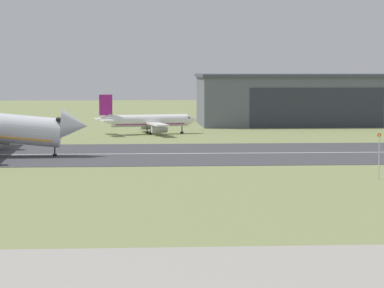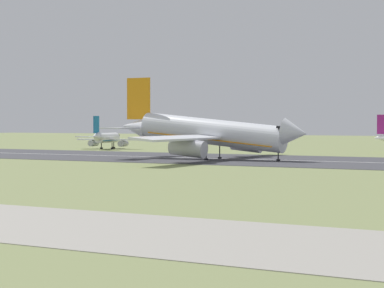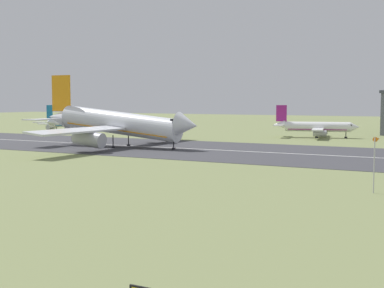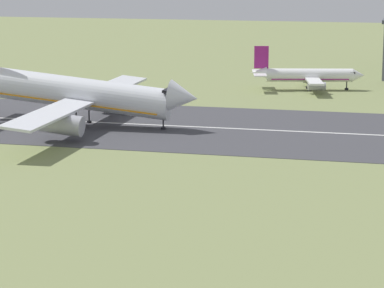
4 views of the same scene
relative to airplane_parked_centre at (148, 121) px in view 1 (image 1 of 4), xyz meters
name	(u,v)px [view 1 (image 1 of 4)]	position (x,y,z in m)	size (l,w,h in m)	color
ground_plane	(145,201)	(-2.35, -110.47, -3.20)	(671.15, 671.15, 0.00)	#7A8451
runway_strip	(140,154)	(-2.35, -50.37, -3.17)	(431.15, 43.29, 0.06)	#3D3D42
runway_centreline	(140,154)	(-2.35, -50.37, -3.13)	(388.03, 0.70, 0.01)	silver
taxiway_road	(152,269)	(-2.35, -147.98, -3.17)	(323.36, 17.07, 0.05)	gray
hangar_building	(307,99)	(45.58, 33.71, 4.02)	(61.52, 29.99, 14.39)	slate
airplane_parked_centre	(148,121)	(0.00, 0.00, 0.00)	(25.65, 24.11, 9.73)	white
windsock_pole	(378,138)	(32.02, -90.53, 2.87)	(0.76, 2.38, 6.82)	#B7B7BC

